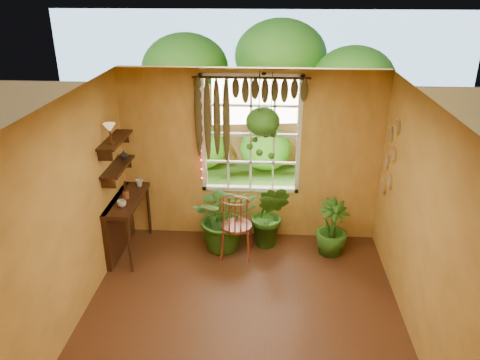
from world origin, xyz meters
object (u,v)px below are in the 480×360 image
object	(u,v)px
counter_ledge	(122,219)
hanging_basket	(263,124)
potted_plant_mid	(270,215)
windsor_chair	(236,234)
potted_plant_left	(225,215)

from	to	relation	value
counter_ledge	hanging_basket	xyz separation A→B (m)	(2.09, 0.38, 1.40)
counter_ledge	hanging_basket	bearing A→B (deg)	10.22
potted_plant_mid	hanging_basket	bearing A→B (deg)	147.39
windsor_chair	potted_plant_left	bearing A→B (deg)	134.04
windsor_chair	hanging_basket	bearing A→B (deg)	49.88
counter_ledge	windsor_chair	xyz separation A→B (m)	(1.74, -0.02, -0.19)
windsor_chair	potted_plant_left	xyz separation A→B (m)	(-0.19, 0.21, 0.20)
potted_plant_mid	hanging_basket	size ratio (longest dim) A/B	0.86
counter_ledge	potted_plant_left	bearing A→B (deg)	7.13
potted_plant_mid	windsor_chair	bearing A→B (deg)	-147.95
counter_ledge	windsor_chair	world-z (taller)	windsor_chair
potted_plant_left	potted_plant_mid	size ratio (longest dim) A/B	1.04
hanging_basket	potted_plant_mid	bearing A→B (deg)	-32.61
windsor_chair	potted_plant_mid	xyz separation A→B (m)	(0.49, 0.31, 0.18)
counter_ledge	hanging_basket	world-z (taller)	hanging_basket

